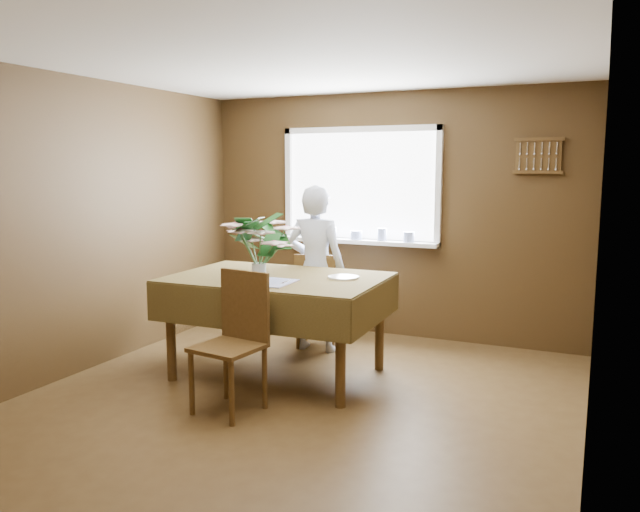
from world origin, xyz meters
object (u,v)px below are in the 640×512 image
at_px(chair_far, 317,296).
at_px(dining_table, 277,289).
at_px(chair_near, 236,335).
at_px(seated_woman, 316,268).
at_px(flower_bouquet, 259,241).

bearing_deg(chair_far, dining_table, 80.27).
bearing_deg(chair_near, chair_far, 101.57).
height_order(chair_near, seated_woman, seated_woman).
relative_size(dining_table, flower_bouquet, 3.04).
relative_size(chair_far, flower_bouquet, 1.59).
bearing_deg(flower_bouquet, chair_far, 90.57).
height_order(chair_near, flower_bouquet, flower_bouquet).
height_order(chair_far, seated_woman, seated_woman).
distance_m(chair_far, seated_woman, 0.29).
bearing_deg(chair_far, chair_near, 81.63).
xyz_separation_m(chair_near, flower_bouquet, (-0.09, 0.51, 0.63)).
distance_m(dining_table, chair_far, 0.90).
bearing_deg(seated_woman, flower_bouquet, 86.23).
xyz_separation_m(chair_near, seated_woman, (-0.09, 1.57, 0.25)).
relative_size(chair_far, chair_near, 0.93).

